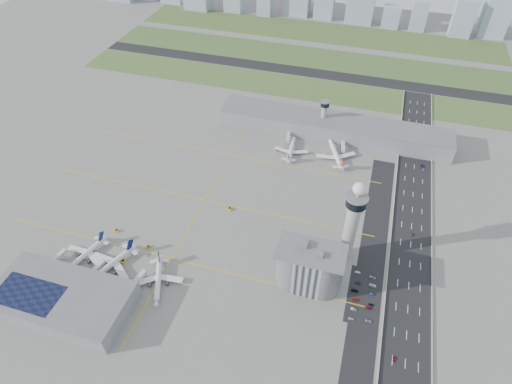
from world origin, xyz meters
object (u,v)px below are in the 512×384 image
(jet_bridge_far_0, at_px, (288,134))
(airplane_far_b, at_px, (336,152))
(car_lot_11, at_px, (372,277))
(jet_bridge_far_1, at_px, (343,143))
(tug_1, at_px, (123,261))
(admin_building, at_px, (309,267))
(airplane_far_a, at_px, (291,147))
(car_lot_0, at_px, (351,319))
(car_lot_1, at_px, (353,309))
(jet_bridge_near_2, at_px, (132,288))
(jet_bridge_near_1, at_px, (90,277))
(jet_bridge_near_0, at_px, (50,266))
(car_hw_4, at_px, (408,126))
(car_lot_5, at_px, (358,272))
(car_lot_6, at_px, (369,321))
(car_lot_3, at_px, (355,291))
(car_hw_1, at_px, (412,234))
(tug_3, at_px, (230,209))
(control_tower, at_px, (353,219))
(car_lot_8, at_px, (371,305))
(airplane_near_b, at_px, (109,263))
(car_lot_2, at_px, (356,300))
(car_hw_2, at_px, (422,166))
(car_lot_10, at_px, (373,285))
(secondary_tower, at_px, (324,114))
(tug_4, at_px, (275,150))
(tug_2, at_px, (148,246))
(airplane_near_c, at_px, (158,279))
(car_hw_0, at_px, (394,359))
(airplane_near_a, at_px, (83,253))

(jet_bridge_far_0, bearing_deg, airplane_far_b, 58.51)
(car_lot_11, bearing_deg, jet_bridge_far_1, 18.63)
(jet_bridge_far_1, bearing_deg, tug_1, -45.03)
(admin_building, xyz_separation_m, airplane_far_a, (-42.20, 131.91, -10.29))
(car_lot_0, xyz_separation_m, car_lot_1, (0.60, 7.09, 0.02))
(airplane_far_a, height_order, car_lot_1, airplane_far_a)
(jet_bridge_near_2, bearing_deg, jet_bridge_near_1, 100.00)
(airplane_far_a, xyz_separation_m, jet_bridge_near_0, (-122.79, -170.92, -2.16))
(airplane_far_a, bearing_deg, car_hw_4, -58.52)
(car_lot_0, height_order, car_lot_1, car_lot_1)
(jet_bridge_far_0, height_order, car_lot_5, jet_bridge_far_0)
(car_hw_4, bearing_deg, airplane_far_a, -137.09)
(jet_bridge_far_1, height_order, car_lot_6, jet_bridge_far_1)
(airplane_far_a, distance_m, car_lot_3, 149.15)
(jet_bridge_near_0, distance_m, car_hw_1, 249.24)
(car_lot_1, distance_m, car_hw_4, 215.70)
(tug_3, bearing_deg, jet_bridge_far_0, -0.29)
(jet_bridge_near_0, distance_m, jet_bridge_far_0, 224.66)
(control_tower, xyz_separation_m, admin_building, (-20.01, -30.00, -19.74))
(tug_1, bearing_deg, car_lot_8, 3.41)
(control_tower, bearing_deg, airplane_near_b, -158.68)
(car_lot_2, bearing_deg, car_hw_2, -20.12)
(jet_bridge_near_1, xyz_separation_m, car_lot_0, (165.53, 19.93, -2.28))
(jet_bridge_near_2, height_order, car_lot_5, jet_bridge_near_2)
(jet_bridge_far_1, height_order, car_lot_5, jet_bridge_far_1)
(airplane_far_b, relative_size, jet_bridge_near_0, 2.97)
(car_lot_1, bearing_deg, car_lot_10, -23.05)
(airplane_far_a, bearing_deg, car_lot_2, -156.05)
(car_hw_2, bearing_deg, airplane_near_b, -139.54)
(car_lot_5, height_order, car_hw_2, car_hw_2)
(secondary_tower, xyz_separation_m, jet_bridge_far_0, (-28.00, -18.00, -15.95))
(airplane_far_a, bearing_deg, tug_1, 147.94)
(tug_4, distance_m, car_hw_1, 137.31)
(car_lot_0, height_order, car_lot_8, car_lot_0)
(car_lot_3, bearing_deg, jet_bridge_near_0, 98.85)
(admin_building, distance_m, car_lot_8, 44.04)
(jet_bridge_far_0, height_order, car_lot_6, jet_bridge_far_0)
(jet_bridge_far_0, bearing_deg, car_lot_10, 21.99)
(jet_bridge_near_0, xyz_separation_m, car_lot_8, (206.09, 33.24, -2.29))
(jet_bridge_far_0, xyz_separation_m, car_lot_6, (90.81, -171.63, -2.26))
(tug_2, bearing_deg, jet_bridge_far_1, -83.39)
(jet_bridge_near_0, bearing_deg, car_hw_4, -32.40)
(jet_bridge_near_0, bearing_deg, airplane_near_c, -72.53)
(control_tower, distance_m, car_hw_1, 63.48)
(car_lot_1, xyz_separation_m, car_lot_11, (8.84, 27.27, 0.04))
(car_lot_3, height_order, car_lot_8, car_lot_3)
(airplane_near_b, relative_size, car_hw_0, 12.25)
(airplane_near_c, distance_m, car_lot_11, 138.81)
(airplane_near_a, height_order, car_hw_2, airplane_near_a)
(airplane_far_a, relative_size, jet_bridge_near_1, 2.56)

